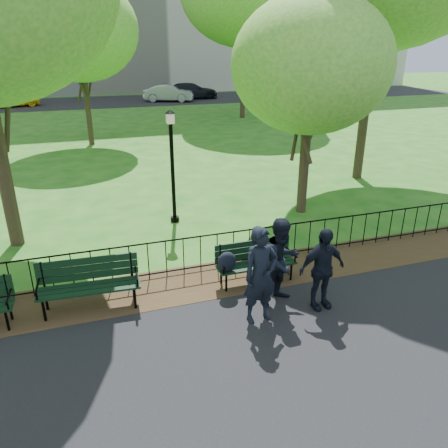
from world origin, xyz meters
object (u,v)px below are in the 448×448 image
object	(u,v)px
tree_far_c	(79,30)
sedan_silver	(169,93)
park_bench_main	(243,259)
taxi	(9,97)
person_mid	(282,261)
park_bench_left_a	(88,279)
person_right	(322,269)
tree_near_e	(311,65)
sedan_dark	(191,91)
lamppost	(172,163)
person_left	(261,275)

from	to	relation	value
tree_far_c	sedan_silver	size ratio (longest dim) A/B	1.81
park_bench_main	taxi	distance (m)	33.70
tree_far_c	person_mid	xyz separation A→B (m)	(2.91, -16.72, -4.57)
park_bench_left_a	sedan_silver	world-z (taller)	sedan_silver
park_bench_left_a	person_right	world-z (taller)	person_right
taxi	tree_near_e	bearing A→B (deg)	-175.23
sedan_dark	park_bench_left_a	bearing A→B (deg)	159.82
park_bench_left_a	lamppost	xyz separation A→B (m)	(2.57, 3.92, 1.14)
person_left	person_right	world-z (taller)	person_left
person_right	tree_near_e	bearing A→B (deg)	62.23
park_bench_main	person_right	size ratio (longest dim) A/B	1.06
lamppost	person_left	bearing A→B (deg)	-85.19
tree_far_c	tree_near_e	bearing A→B (deg)	-64.83
tree_near_e	person_right	bearing A→B (deg)	-113.96
lamppost	person_left	world-z (taller)	lamppost
tree_near_e	person_left	xyz separation A→B (m)	(-3.49, -4.95, -3.38)
park_bench_left_a	sedan_silver	size ratio (longest dim) A/B	0.45
person_left	tree_far_c	bearing A→B (deg)	90.57
park_bench_left_a	person_left	world-z (taller)	person_left
person_right	sedan_silver	world-z (taller)	person_right
tree_far_c	sedan_silver	world-z (taller)	tree_far_c
park_bench_main	tree_far_c	world-z (taller)	tree_far_c
person_mid	sedan_silver	world-z (taller)	person_mid
park_bench_left_a	person_mid	xyz separation A→B (m)	(3.68, -1.00, 0.28)
sedan_silver	sedan_dark	size ratio (longest dim) A/B	0.88
lamppost	taxi	world-z (taller)	lamppost
sedan_silver	park_bench_left_a	bearing A→B (deg)	-173.91
taxi	person_left	bearing A→B (deg)	176.45
park_bench_left_a	person_left	size ratio (longest dim) A/B	1.05
tree_near_e	tree_far_c	size ratio (longest dim) A/B	0.79
park_bench_main	sedan_silver	bearing A→B (deg)	81.01
sedan_silver	sedan_dark	distance (m)	2.78
park_bench_main	park_bench_left_a	xyz separation A→B (m)	(-3.19, 0.14, 0.02)
park_bench_main	tree_far_c	size ratio (longest dim) A/B	0.23
tree_near_e	taxi	bearing A→B (deg)	111.40
person_right	taxi	world-z (taller)	person_right
person_mid	sedan_dark	bearing A→B (deg)	58.94
lamppost	tree_far_c	size ratio (longest dim) A/B	0.41
person_left	person_right	bearing A→B (deg)	-6.14
person_mid	person_right	bearing A→B (deg)	-54.07
person_left	sedan_dark	distance (m)	35.66
park_bench_main	taxi	size ratio (longest dim) A/B	0.38
person_left	park_bench_main	bearing A→B (deg)	75.88
tree_near_e	person_right	xyz separation A→B (m)	(-2.19, -4.93, -3.48)
park_bench_main	taxi	bearing A→B (deg)	103.82
person_mid	sedan_silver	bearing A→B (deg)	62.57
person_left	sedan_silver	size ratio (longest dim) A/B	0.43
park_bench_main	tree_near_e	size ratio (longest dim) A/B	0.29
lamppost	tree_far_c	xyz separation A→B (m)	(-1.80, 11.80, 3.71)
person_left	taxi	size ratio (longest dim) A/B	0.41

